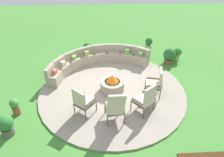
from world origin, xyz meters
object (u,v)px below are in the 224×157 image
at_px(potted_plant_3, 169,56).
at_px(potted_plant_4, 177,53).
at_px(lounge_chair_back_left, 145,99).
at_px(potted_plant_5, 15,106).
at_px(potted_plant_2, 149,43).
at_px(potted_plant_0, 87,48).
at_px(potted_plant_1, 6,125).
at_px(fire_pit, 112,84).
at_px(lounge_chair_front_right, 115,107).
at_px(curved_stone_bench, 96,60).
at_px(lounge_chair_back_right, 156,82).
at_px(lounge_chair_front_left, 83,101).

height_order(potted_plant_3, potted_plant_4, potted_plant_3).
xyz_separation_m(lounge_chair_back_left, potted_plant_5, (-4.24, 0.16, -0.27)).
xyz_separation_m(lounge_chair_back_left, potted_plant_2, (1.05, 4.64, -0.27)).
height_order(potted_plant_0, potted_plant_1, potted_plant_1).
relative_size(fire_pit, lounge_chair_front_right, 0.76).
relative_size(curved_stone_bench, potted_plant_5, 6.98).
relative_size(fire_pit, potted_plant_0, 1.42).
xyz_separation_m(lounge_chair_back_right, potted_plant_1, (-4.77, -1.59, -0.23)).
height_order(fire_pit, potted_plant_3, fire_pit).
distance_m(potted_plant_3, potted_plant_5, 6.70).
relative_size(lounge_chair_front_left, lounge_chair_back_left, 1.01).
bearing_deg(potted_plant_3, potted_plant_2, 115.42).
bearing_deg(lounge_chair_front_left, lounge_chair_front_right, 18.47).
xyz_separation_m(curved_stone_bench, potted_plant_4, (3.80, 0.46, 0.00)).
distance_m(lounge_chair_back_left, lounge_chair_back_right, 1.06).
xyz_separation_m(lounge_chair_front_left, lounge_chair_front_right, (1.01, -0.36, 0.02)).
bearing_deg(potted_plant_1, lounge_chair_back_right, 18.41).
distance_m(curved_stone_bench, potted_plant_4, 3.83).
bearing_deg(potted_plant_2, fire_pit, -120.96).
bearing_deg(potted_plant_4, potted_plant_5, -152.70).
xyz_separation_m(curved_stone_bench, lounge_chair_back_right, (2.18, -2.10, 0.25)).
bearing_deg(potted_plant_5, potted_plant_4, 27.30).
bearing_deg(potted_plant_1, potted_plant_2, 45.35).
bearing_deg(potted_plant_3, potted_plant_0, 165.28).
bearing_deg(lounge_chair_back_left, potted_plant_2, 36.20).
xyz_separation_m(lounge_chair_front_left, potted_plant_3, (3.72, 3.22, -0.22)).
bearing_deg(potted_plant_4, potted_plant_2, 133.84).
distance_m(lounge_chair_back_left, potted_plant_4, 4.10).
xyz_separation_m(lounge_chair_back_right, potted_plant_4, (1.62, 2.57, -0.25)).
relative_size(fire_pit, lounge_chair_back_left, 0.82).
xyz_separation_m(lounge_chair_front_left, potted_plant_4, (4.17, 3.47, -0.25)).
relative_size(lounge_chair_back_left, lounge_chair_back_right, 1.00).
height_order(potted_plant_1, potted_plant_5, potted_plant_1).
height_order(curved_stone_bench, lounge_chair_back_right, lounge_chair_back_right).
bearing_deg(curved_stone_bench, fire_pit, -70.49).
relative_size(lounge_chair_front_left, potted_plant_4, 1.73).
bearing_deg(potted_plant_4, lounge_chair_back_left, -122.07).
bearing_deg(curved_stone_bench, lounge_chair_back_right, -43.97).
xyz_separation_m(potted_plant_2, potted_plant_5, (-5.28, -4.48, -0.00)).
relative_size(fire_pit, potted_plant_2, 1.38).
xyz_separation_m(potted_plant_0, potted_plant_1, (-2.14, -4.91, 0.03)).
height_order(curved_stone_bench, potted_plant_1, curved_stone_bench).
height_order(lounge_chair_back_right, potted_plant_2, lounge_chair_back_right).
distance_m(curved_stone_bench, potted_plant_1, 4.51).
height_order(potted_plant_0, potted_plant_3, potted_plant_3).
height_order(lounge_chair_back_left, potted_plant_2, lounge_chair_back_left).
xyz_separation_m(lounge_chair_front_right, potted_plant_5, (-3.25, 0.52, -0.30)).
height_order(lounge_chair_back_left, lounge_chair_back_right, lounge_chair_back_left).
bearing_deg(potted_plant_1, potted_plant_0, 66.47).
relative_size(potted_plant_1, potted_plant_5, 1.14).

